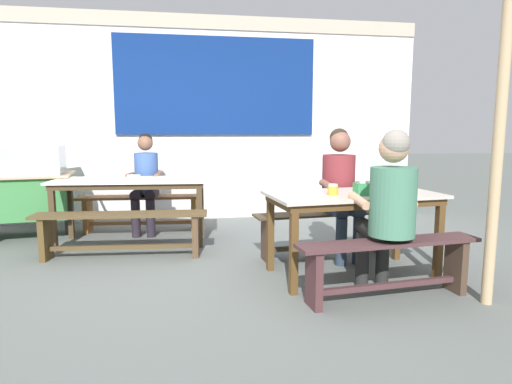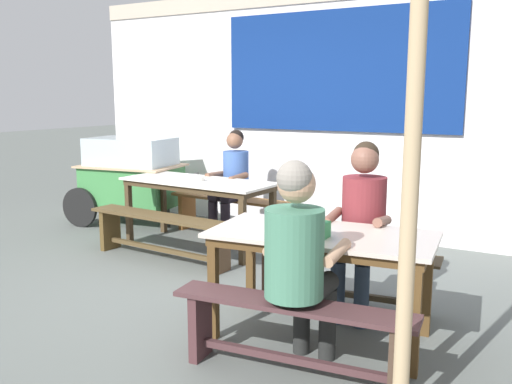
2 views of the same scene
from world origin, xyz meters
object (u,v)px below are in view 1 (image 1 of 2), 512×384
Objects in this scene: bench_near_front at (389,260)px; tissue_box at (363,189)px; soup_bowl at (134,177)px; person_right_near_table at (341,184)px; dining_table_near at (353,202)px; person_center_facing at (146,177)px; food_cart at (16,184)px; bench_far_front at (121,227)px; bench_far_back at (141,207)px; condiment_jar at (333,190)px; dining_table_far at (131,186)px; wooden_support_post at (499,133)px; person_near_front at (389,202)px; bench_near_back at (324,229)px.

tissue_box reaches higher than bench_near_front.
bench_near_front is 10.00× the size of soup_bowl.
person_right_near_table reaches higher than soup_bowl.
person_right_near_table reaches higher than dining_table_near.
food_cart is at bearing -178.82° from person_center_facing.
bench_far_front is at bearing -98.39° from soup_bowl.
bench_far_back is 3.09m from tissue_box.
bench_near_front is at bearing -60.82° from condiment_jar.
dining_table_far is at bearing -102.60° from person_center_facing.
dining_table_far is 11.92× the size of soup_bowl.
bench_far_back is at bearing 134.21° from wooden_support_post.
bench_far_front is 2.67m from person_near_front.
dining_table_near is 1.19× the size of person_right_near_table.
bench_near_back is at bearing 96.98° from tissue_box.
dining_table_far and dining_table_near have the same top height.
person_center_facing is at bearing 82.42° from soup_bowl.
dining_table_far is 1.13× the size of dining_table_near.
bench_far_back is 2.49m from bench_near_back.
soup_bowl is (-2.08, 1.58, -0.03)m from tissue_box.
bench_near_back is at bearing 95.99° from bench_near_front.
soup_bowl is (-0.08, -0.58, 0.06)m from person_center_facing.
person_near_front is 8.78× the size of soup_bowl.
bench_near_front is 11.42× the size of tissue_box.
wooden_support_post is at bearing -59.25° from bench_near_back.
bench_near_back is (1.99, -1.50, -0.02)m from bench_far_back.
bench_far_front is at bearing 171.79° from bench_near_back.
bench_near_back is (2.07, -0.30, -0.02)m from bench_far_front.
food_cart is at bearing 159.34° from soup_bowl.
person_near_front reaches higher than soup_bowl.
condiment_jar is (1.87, -1.59, 0.12)m from dining_table_far.
condiment_jar is (1.83, -2.19, 0.48)m from bench_far_back.
dining_table_near is 12.05× the size of tissue_box.
bench_far_front is at bearing 145.70° from bench_near_front.
wooden_support_post reaches higher than dining_table_near.
food_cart is (-3.50, 1.99, -0.02)m from dining_table_near.
bench_far_front is 2.09m from bench_near_back.
bench_near_back is 0.49m from person_right_near_table.
bench_near_front is at bearing -43.99° from soup_bowl.
dining_table_near reaches higher than bench_near_front.
person_center_facing is 2.95m from tissue_box.
dining_table_far is 1.34× the size of person_right_near_table.
wooden_support_post is at bearing -63.30° from person_right_near_table.
tissue_box is at bearing -10.71° from condiment_jar.
condiment_jar is at bearing -27.39° from bench_far_front.
food_cart is (-1.37, 1.09, 0.34)m from bench_far_front.
person_right_near_table is (2.14, -1.54, 0.44)m from bench_far_back.
person_near_front is 2.91m from soup_bowl.
bench_near_back is 3.73m from food_cart.
wooden_support_post is (0.70, -0.20, 0.97)m from bench_near_front.
food_cart is at bearing 144.72° from person_near_front.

